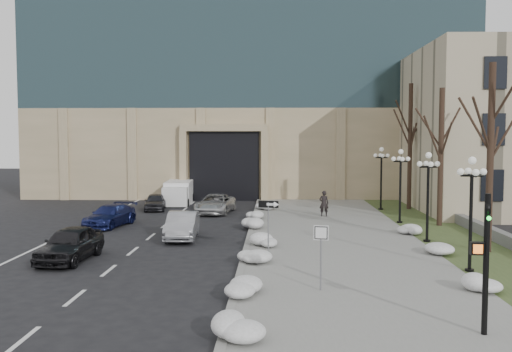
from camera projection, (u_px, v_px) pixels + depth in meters
The scene contains 33 objects.
ground at pixel (262, 319), 17.43m from camera, with size 160.00×160.00×0.00m, color black.
sidewalk at pixel (331, 237), 31.27m from camera, with size 9.00×40.00×0.12m, color gray.
curb at pixel (250, 236), 31.42m from camera, with size 0.30×40.00×0.14m, color gray.
grass_strip at pixel (451, 238), 31.05m from camera, with size 4.00×40.00×0.10m, color #3A4A25.
stone_wall at pixel (475, 227), 32.96m from camera, with size 0.50×30.00×0.70m, color slate.
office_tower at pixel (253, 13), 59.66m from camera, with size 40.00×24.70×36.00m.
car_a at pixel (70, 244), 25.45m from camera, with size 1.82×4.52×1.54m, color black.
car_b at pixel (182, 226), 30.89m from camera, with size 1.55×4.45×1.46m, color #9FA0A6.
car_c at pixel (110, 216), 35.19m from camera, with size 1.86×4.56×1.32m, color navy.
car_d at pixel (215, 204), 41.26m from camera, with size 2.28×4.93×1.37m, color silver.
car_e at pixel (155, 202), 42.99m from camera, with size 1.49×3.70×1.26m, color #303036.
pedestrian at pixel (324, 203), 38.80m from camera, with size 0.64×0.42×1.76m, color black.
box_truck at pixel (178, 193), 46.97m from camera, with size 2.36×5.93×1.85m.
one_way_sign at pixel (272, 211), 25.76m from camera, with size 0.98×0.45×2.66m.
keep_sign at pixel (321, 244), 20.07m from camera, with size 0.52×0.13×2.44m.
traffic_signal at pixel (485, 267), 15.58m from camera, with size 0.68×0.91×4.02m.
snow_clump_a at pixel (238, 330), 15.51m from camera, with size 1.10×1.60×0.36m, color white.
snow_clump_b at pixel (249, 291), 19.47m from camera, with size 1.10×1.60×0.36m, color white.
snow_clump_c at pixel (255, 259), 24.48m from camera, with size 1.10×1.60×0.36m, color white.
snow_clump_d at pixel (261, 242), 28.47m from camera, with size 1.10×1.60×0.36m, color white.
snow_clump_e at pixel (255, 225), 33.72m from camera, with size 1.10×1.60×0.36m, color white.
snow_clump_f at pixel (257, 216), 37.93m from camera, with size 1.10×1.60×0.36m, color white.
snow_clump_g at pixel (264, 207), 42.34m from camera, with size 1.10×1.60×0.36m, color white.
snow_clump_h at pixel (478, 285), 20.20m from camera, with size 1.10×1.60×0.36m, color white.
snow_clump_i at pixel (437, 250), 26.42m from camera, with size 1.10×1.60×0.36m, color white.
snow_clump_j at pixel (410, 232), 31.55m from camera, with size 1.10×1.60×0.36m, color white.
lamppost_a at pixel (471, 198), 22.92m from camera, with size 1.18×1.18×4.76m.
lamppost_b at pixel (428, 185), 29.40m from camera, with size 1.18×1.18×4.76m.
lamppost_c at pixel (400, 176), 35.88m from camera, with size 1.18×1.18×4.76m.
lamppost_d at pixel (381, 170), 42.36m from camera, with size 1.18×1.18×4.76m.
tree_near at pixel (491, 131), 26.65m from camera, with size 3.20×3.20×9.00m.
tree_mid at pixel (441, 137), 34.64m from camera, with size 3.20×3.20×8.50m.
tree_far at pixel (410, 128), 42.57m from camera, with size 3.20×3.20×9.50m.
Camera 1 is at (0.40, -17.08, 5.57)m, focal length 40.00 mm.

